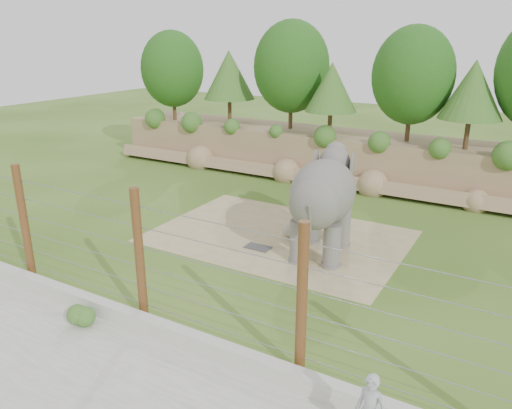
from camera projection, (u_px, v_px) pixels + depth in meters
The scene contains 10 objects.
ground at pixel (229, 261), 18.26m from camera, with size 90.00×90.00×0.00m, color #345A16.
back_embankment at pixel (364, 110), 27.07m from camera, with size 30.00×5.52×8.77m.
dirt_patch at pixel (279, 236), 20.48m from camera, with size 10.00×7.00×0.02m, color #9C8A5E.
drain_grate at pixel (258, 247), 19.36m from camera, with size 1.00×0.60×0.03m, color #262628.
elephant at pixel (322, 206), 18.29m from camera, with size 2.00×4.66×3.77m, color #55504C, non-canonical shape.
stone_ball at pixel (290, 230), 20.24m from camera, with size 0.64×0.64×0.64m, color gray.
retaining_wall at pixel (132, 319), 14.09m from camera, with size 26.00×0.35×0.50m, color #A3A298.
walkway at pixel (77, 365), 12.54m from camera, with size 26.00×4.00×0.01m, color #A3A298.
barrier_fence at pixel (139, 256), 13.93m from camera, with size 20.26×0.26×4.00m.
walkway_shrub at pixel (78, 318), 14.03m from camera, with size 0.61×0.61×0.61m, color #2E5F21.
Camera 1 is at (9.20, -13.86, 7.89)m, focal length 35.00 mm.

